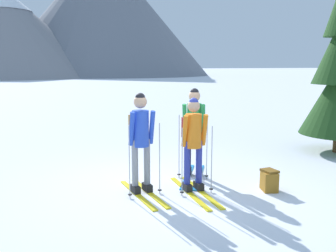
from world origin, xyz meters
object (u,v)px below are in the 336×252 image
Objects in this scene: skier_in_orange at (193,140)px; backpack_on_snow_front at (269,180)px; skier_in_blue at (140,137)px; skier_in_green at (194,127)px.

backpack_on_snow_front is at bearing -24.11° from skier_in_orange.
skier_in_blue is at bearing 158.38° from backpack_on_snow_front.
skier_in_blue is 0.97× the size of skier_in_orange.
backpack_on_snow_front is at bearing -21.62° from skier_in_blue.
skier_in_orange is 1.02× the size of skier_in_green.
skier_in_blue is 1.41m from skier_in_green.
skier_in_green is at bearing 119.92° from backpack_on_snow_front.
skier_in_green is 1.76m from backpack_on_snow_front.
skier_in_blue reaches higher than skier_in_orange.
skier_in_blue is 0.91m from skier_in_orange.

